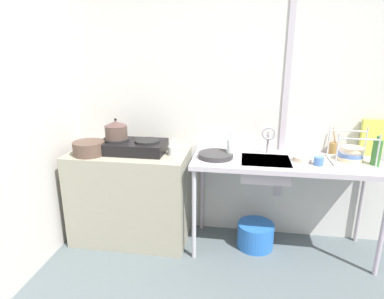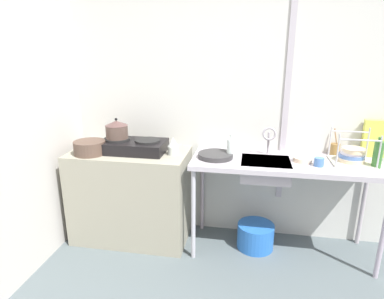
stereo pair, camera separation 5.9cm
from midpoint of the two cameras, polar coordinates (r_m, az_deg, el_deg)
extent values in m
cube|color=beige|center=(2.95, 14.96, 8.62)|extent=(4.57, 0.10, 2.56)
cube|color=#AFA7B1|center=(2.88, 15.74, 10.95)|extent=(0.05, 0.01, 2.04)
cube|color=gray|center=(3.03, -11.19, -7.93)|extent=(1.03, 0.56, 0.83)
cube|color=#AFA7B1|center=(2.74, 15.48, -2.12)|extent=(1.51, 0.56, 0.04)
cylinder|color=#AEADB6|center=(2.69, -0.29, -11.45)|extent=(0.04, 0.04, 0.79)
cylinder|color=#B0A3B4|center=(2.86, 29.99, -12.10)|extent=(0.04, 0.04, 0.79)
cylinder|color=#B4A4AF|center=(3.11, 1.14, -7.33)|extent=(0.04, 0.04, 0.79)
cylinder|color=#AFA5AC|center=(3.26, 27.14, -8.15)|extent=(0.04, 0.04, 0.79)
cube|color=black|center=(2.86, -11.04, 0.48)|extent=(0.57, 0.33, 0.10)
cylinder|color=black|center=(2.90, -13.66, 1.70)|extent=(0.22, 0.22, 0.02)
cylinder|color=black|center=(2.80, -8.46, 1.50)|extent=(0.22, 0.22, 0.02)
cylinder|color=#4E3C34|center=(2.88, -13.75, 2.97)|extent=(0.19, 0.19, 0.11)
cone|color=#503835|center=(2.86, -13.86, 4.48)|extent=(0.19, 0.19, 0.04)
sphere|color=black|center=(2.86, -13.90, 5.12)|extent=(0.02, 0.02, 0.02)
cylinder|color=brown|center=(2.88, -18.20, 0.22)|extent=(0.27, 0.27, 0.11)
cylinder|color=silver|center=(2.75, -3.96, -0.16)|extent=(0.09, 0.09, 0.08)
cone|color=silver|center=(2.73, -3.99, 1.36)|extent=(0.09, 0.09, 0.08)
cube|color=#AFA7B1|center=(2.70, 12.13, -3.33)|extent=(0.39, 0.33, 0.15)
cylinder|color=#AFA7B1|center=(2.84, 12.59, 1.19)|extent=(0.02, 0.02, 0.19)
torus|color=#AFA7B1|center=(2.77, 12.77, 2.79)|extent=(0.11, 0.02, 0.11)
cylinder|color=#313031|center=(2.68, 3.56, -1.01)|extent=(0.29, 0.29, 0.04)
cylinder|color=#B5B6B9|center=(2.66, 23.58, -0.07)|extent=(0.01, 0.01, 0.26)
cylinder|color=#B5B6B9|center=(2.75, 29.35, -0.34)|extent=(0.01, 0.01, 0.26)
cylinder|color=#B5B6B9|center=(2.91, 22.38, 1.41)|extent=(0.01, 0.01, 0.26)
cylinder|color=#B5B6B9|center=(2.99, 27.72, 1.12)|extent=(0.01, 0.01, 0.26)
cylinder|color=#B5B6B9|center=(2.68, 26.76, 1.64)|extent=(0.29, 0.01, 0.01)
cylinder|color=#B5B6B9|center=(2.93, 25.30, 2.97)|extent=(0.29, 0.01, 0.01)
cube|color=beige|center=(2.86, 25.45, -1.82)|extent=(0.31, 0.28, 0.01)
cylinder|color=beige|center=(2.85, 25.41, -1.40)|extent=(0.20, 0.20, 0.03)
cylinder|color=#5072B0|center=(2.85, 25.51, -0.84)|extent=(0.19, 0.19, 0.03)
cylinder|color=white|center=(2.84, 25.66, -0.32)|extent=(0.18, 0.18, 0.03)
cylinder|color=beige|center=(2.82, 25.86, 0.07)|extent=(0.17, 0.17, 0.03)
cylinder|color=#4470AF|center=(2.67, 20.77, -1.91)|extent=(0.07, 0.07, 0.07)
cylinder|color=beige|center=(2.73, 18.23, -1.54)|extent=(0.15, 0.15, 0.04)
cylinder|color=white|center=(2.69, 6.33, 0.27)|extent=(0.08, 0.08, 0.15)
cylinder|color=white|center=(2.67, 6.40, 2.29)|extent=(0.04, 0.04, 0.04)
cylinder|color=#356E2F|center=(2.81, 29.14, -0.59)|extent=(0.07, 0.07, 0.20)
cylinder|color=#356E2F|center=(2.78, 29.48, 1.74)|extent=(0.03, 0.03, 0.03)
cube|color=#D0D64F|center=(3.07, 28.57, 1.86)|extent=(0.18, 0.07, 0.31)
cylinder|color=olive|center=(3.00, 23.09, 0.19)|extent=(0.08, 0.08, 0.10)
cylinder|color=olive|center=(2.98, 23.27, 1.65)|extent=(0.05, 0.07, 0.19)
cylinder|color=blue|center=(3.02, 10.50, -14.56)|extent=(0.32, 0.32, 0.22)
camera|label=1|loc=(0.03, -90.62, -0.19)|focal=30.36mm
camera|label=2|loc=(0.03, 89.38, 0.19)|focal=30.36mm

